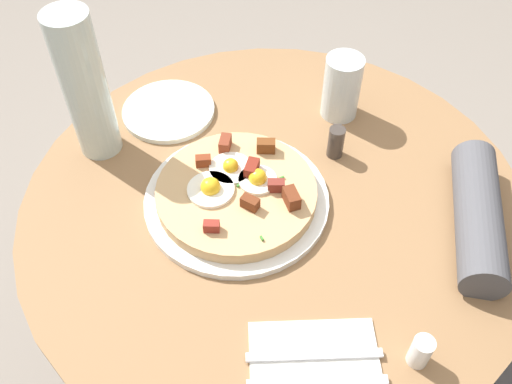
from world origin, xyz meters
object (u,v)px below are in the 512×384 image
at_px(bread_plate, 169,111).
at_px(salt_shaker, 421,351).
at_px(pizza_plate, 237,200).
at_px(water_glass, 342,87).
at_px(knife, 314,355).
at_px(pepper_shaker, 336,142).
at_px(breakfast_pizza, 237,191).
at_px(fork, 317,382).
at_px(water_bottle, 85,87).
at_px(dining_table, 273,257).

xyz_separation_m(bread_plate, salt_shaker, (0.12, 0.60, 0.02)).
bearing_deg(pizza_plate, water_glass, -179.08).
relative_size(knife, pepper_shaker, 3.08).
distance_m(breakfast_pizza, water_glass, 0.29).
distance_m(bread_plate, knife, 0.54).
bearing_deg(pepper_shaker, pizza_plate, -15.85).
xyz_separation_m(breakfast_pizza, knife, (0.13, 0.26, -0.02)).
relative_size(fork, knife, 1.00).
xyz_separation_m(pizza_plate, salt_shaker, (0.04, 0.36, 0.02)).
bearing_deg(salt_shaker, water_bottle, -88.15).
bearing_deg(breakfast_pizza, fork, 60.94).
height_order(bread_plate, knife, bread_plate).
height_order(water_glass, water_bottle, water_bottle).
relative_size(pizza_plate, water_bottle, 1.13).
bearing_deg(water_glass, salt_shaker, 47.86).
xyz_separation_m(pizza_plate, breakfast_pizza, (-0.00, -0.00, 0.02)).
distance_m(knife, water_bottle, 0.54).
xyz_separation_m(water_glass, pepper_shaker, (0.09, 0.06, -0.03)).
bearing_deg(breakfast_pizza, salt_shaker, 82.96).
height_order(dining_table, bread_plate, bread_plate).
xyz_separation_m(pizza_plate, bread_plate, (-0.08, -0.24, -0.00)).
relative_size(water_bottle, salt_shaker, 5.16).
bearing_deg(fork, pepper_shaker, 79.62).
bearing_deg(salt_shaker, knife, -50.18).
height_order(knife, water_glass, water_glass).
bearing_deg(salt_shaker, water_glass, -132.14).
relative_size(breakfast_pizza, salt_shaker, 5.02).
distance_m(bread_plate, water_bottle, 0.19).
distance_m(water_glass, water_bottle, 0.44).
xyz_separation_m(dining_table, pepper_shaker, (-0.15, 0.01, 0.20)).
relative_size(bread_plate, knife, 0.95).
relative_size(pizza_plate, salt_shaker, 5.83).
xyz_separation_m(salt_shaker, pepper_shaker, (-0.24, -0.30, 0.00)).
height_order(fork, salt_shaker, salt_shaker).
relative_size(bread_plate, pepper_shaker, 2.94).
bearing_deg(fork, water_glass, 79.46).
height_order(knife, pepper_shaker, pepper_shaker).
distance_m(pizza_plate, bread_plate, 0.25).
relative_size(water_glass, salt_shaker, 2.34).
bearing_deg(fork, dining_table, 96.35).
relative_size(bread_plate, fork, 0.95).
bearing_deg(knife, breakfast_pizza, 109.65).
distance_m(salt_shaker, pepper_shaker, 0.38).
relative_size(breakfast_pizza, fork, 1.43).
bearing_deg(pepper_shaker, water_bottle, -51.52).
bearing_deg(breakfast_pizza, knife, 63.09).
height_order(fork, water_bottle, water_bottle).
bearing_deg(salt_shaker, breakfast_pizza, -97.04).
bearing_deg(water_bottle, dining_table, 109.71).
bearing_deg(bread_plate, pizza_plate, 72.61).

